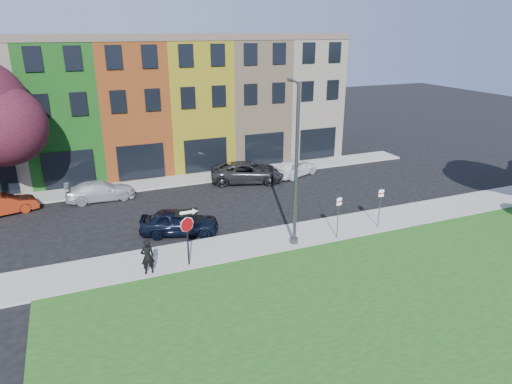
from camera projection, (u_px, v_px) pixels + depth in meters
name	position (u px, v px, depth m)	size (l,w,h in m)	color
ground	(302.00, 266.00, 22.12)	(120.00, 120.00, 0.00)	black
sidewalk_near	(309.00, 234.00, 25.43)	(40.00, 3.00, 0.12)	gray
sidewalk_far	(172.00, 181.00, 34.07)	(40.00, 2.40, 0.12)	gray
rowhouse_block	(158.00, 103.00, 37.96)	(30.00, 10.12, 10.00)	#BAAF9A
stop_sign	(187.00, 225.00, 21.27)	(1.05, 0.11, 2.90)	black
man	(147.00, 257.00, 20.92)	(0.66, 0.47, 1.70)	black
sedan_near	(179.00, 222.00, 25.29)	(4.62, 2.98, 1.46)	black
parked_car_red	(3.00, 205.00, 28.00)	(4.08, 2.27, 1.27)	#992910
parked_car_silver	(100.00, 191.00, 30.39)	(4.43, 1.80, 1.28)	#AFAFB4
parked_car_dark	(247.00, 172.00, 33.93)	(5.93, 4.05, 1.51)	black
parked_car_white	(295.00, 167.00, 35.31)	(4.31, 3.00, 1.36)	white
street_lamp	(296.00, 165.00, 22.94)	(0.96, 2.52, 8.39)	#474A4C
parking_sign_a	(338.00, 212.00, 24.34)	(0.32, 0.09, 2.43)	#474A4C
parking_sign_b	(380.00, 203.00, 25.65)	(0.32, 0.10, 2.39)	#474A4C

